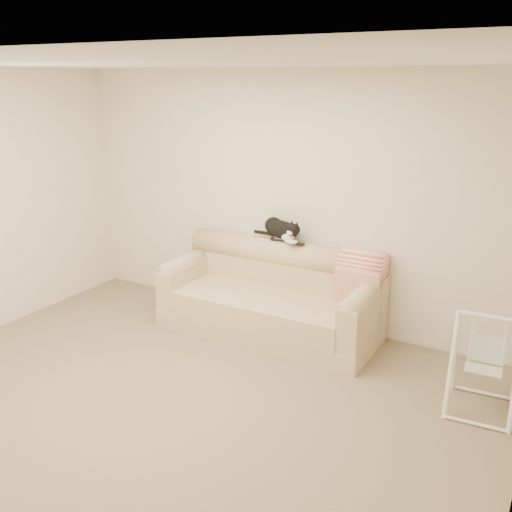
{
  "coord_description": "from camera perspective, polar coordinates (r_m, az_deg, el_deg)",
  "views": [
    {
      "loc": [
        2.56,
        -3.18,
        2.51
      ],
      "look_at": [
        0.03,
        1.27,
        0.9
      ],
      "focal_mm": 40.0,
      "sensor_mm": 36.0,
      "label": 1
    }
  ],
  "objects": [
    {
      "name": "baby_swing",
      "position": [
        4.8,
        21.9,
        -9.9
      ],
      "size": [
        0.53,
        0.56,
        0.82
      ],
      "color": "white",
      "rests_on": "ground"
    },
    {
      "name": "throw_blanket",
      "position": [
        5.59,
        10.62,
        -1.46
      ],
      "size": [
        0.44,
        0.38,
        0.58
      ],
      "color": "#D34F3D",
      "rests_on": "sofa"
    },
    {
      "name": "remote_b",
      "position": [
        5.76,
        4.07,
        1.29
      ],
      "size": [
        0.17,
        0.07,
        0.02
      ],
      "color": "black",
      "rests_on": "sofa"
    },
    {
      "name": "remote_a",
      "position": [
        5.87,
        2.32,
        1.66
      ],
      "size": [
        0.18,
        0.06,
        0.03
      ],
      "color": "black",
      "rests_on": "sofa"
    },
    {
      "name": "sofa",
      "position": [
        5.84,
        1.65,
        -4.23
      ],
      "size": [
        2.2,
        0.93,
        0.9
      ],
      "color": "tan",
      "rests_on": "ground"
    },
    {
      "name": "tuxedo_cat",
      "position": [
        5.87,
        2.59,
        2.67
      ],
      "size": [
        0.6,
        0.4,
        0.24
      ],
      "color": "black",
      "rests_on": "sofa"
    },
    {
      "name": "room_shell",
      "position": [
        4.2,
        -8.98,
        3.72
      ],
      "size": [
        5.04,
        4.04,
        2.6
      ],
      "color": "beige",
      "rests_on": "ground"
    },
    {
      "name": "ground_plane",
      "position": [
        4.79,
        -8.1,
        -14.29
      ],
      "size": [
        5.0,
        5.0,
        0.0
      ],
      "primitive_type": "plane",
      "color": "#72634C",
      "rests_on": "ground"
    }
  ]
}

